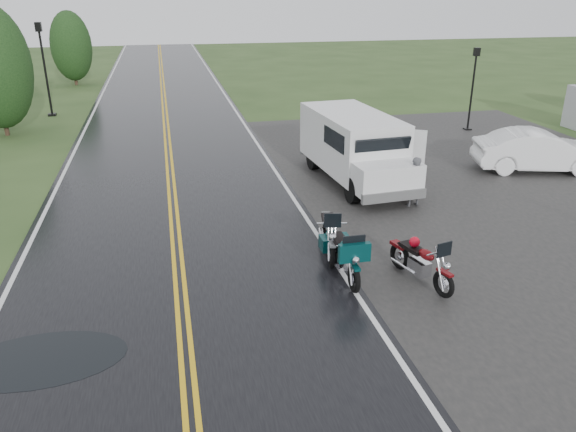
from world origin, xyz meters
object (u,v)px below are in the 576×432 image
object	(u,v)px
lamp_post_far_left	(45,70)
lamp_post_far_right	(472,90)
van_white	(354,167)
motorcycle_teal	(355,268)
motorcycle_red	(445,274)
sedan_white	(538,152)
motorcycle_silver	(332,244)
person_at_van	(414,183)

from	to	relation	value
lamp_post_far_left	lamp_post_far_right	distance (m)	21.37
van_white	lamp_post_far_right	size ratio (longest dim) A/B	1.58
motorcycle_teal	motorcycle_red	bearing A→B (deg)	-18.69
sedan_white	lamp_post_far_left	distance (m)	23.85
motorcycle_silver	van_white	distance (m)	4.63
person_at_van	lamp_post_far_right	xyz separation A→B (m)	(6.77, 8.80, 1.14)
motorcycle_red	motorcycle_silver	world-z (taller)	motorcycle_silver
person_at_van	lamp_post_far_right	bearing A→B (deg)	-139.77
motorcycle_teal	sedan_white	bearing A→B (deg)	37.42
van_white	person_at_van	world-z (taller)	van_white
van_white	person_at_van	bearing A→B (deg)	-25.24
motorcycle_silver	lamp_post_far_left	world-z (taller)	lamp_post_far_left
sedan_white	lamp_post_far_right	size ratio (longest dim) A/B	1.18
person_at_van	sedan_white	world-z (taller)	person_at_van
motorcycle_silver	sedan_white	world-z (taller)	sedan_white
motorcycle_teal	lamp_post_far_right	size ratio (longest dim) A/B	0.58
van_white	motorcycle_silver	bearing A→B (deg)	-119.49
person_at_van	lamp_post_far_left	distance (m)	21.20
person_at_van	motorcycle_teal	bearing A→B (deg)	41.16
motorcycle_red	sedan_white	size ratio (longest dim) A/B	0.47
van_white	lamp_post_far_right	xyz separation A→B (m)	(8.50, 8.15, 0.73)
sedan_white	lamp_post_far_right	bearing A→B (deg)	7.98
motorcycle_teal	lamp_post_far_left	xyz separation A→B (m)	(-9.62, 21.30, 1.73)
motorcycle_teal	motorcycle_silver	bearing A→B (deg)	97.10
van_white	sedan_white	world-z (taller)	van_white
person_at_van	lamp_post_far_left	world-z (taller)	lamp_post_far_left
van_white	lamp_post_far_left	world-z (taller)	lamp_post_far_left
motorcycle_teal	lamp_post_far_left	world-z (taller)	lamp_post_far_left
motorcycle_red	van_white	distance (m)	6.06
motorcycle_red	sedan_white	distance (m)	10.91
motorcycle_red	motorcycle_silver	size ratio (longest dim) A/B	0.93
motorcycle_teal	sedan_white	distance (m)	11.87
motorcycle_red	lamp_post_far_right	xyz separation A→B (m)	(8.47, 14.18, 1.30)
lamp_post_far_right	sedan_white	bearing A→B (deg)	-97.06
motorcycle_teal	lamp_post_far_left	distance (m)	23.43
motorcycle_teal	lamp_post_far_left	bearing A→B (deg)	114.86
motorcycle_red	motorcycle_teal	bearing A→B (deg)	146.23
motorcycle_teal	lamp_post_far_left	size ratio (longest dim) A/B	0.47
motorcycle_teal	person_at_van	size ratio (longest dim) A/B	1.43
motorcycle_silver	lamp_post_far_left	xyz separation A→B (m)	(-9.48, 20.07, 1.72)
motorcycle_silver	motorcycle_teal	bearing A→B (deg)	-72.01
motorcycle_red	person_at_van	world-z (taller)	person_at_van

